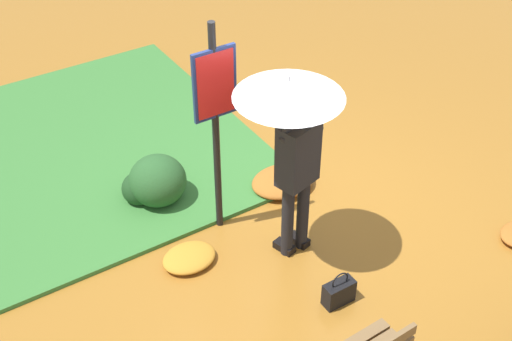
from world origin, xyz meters
TOP-DOWN VIEW (x-y plane):
  - ground_plane at (0.00, 0.00)m, footprint 18.00×18.00m
  - grass_verge at (1.89, -2.45)m, footprint 4.80×4.00m
  - person_with_umbrella at (0.31, 0.30)m, footprint 0.96×0.96m
  - info_sign_post at (0.67, -0.43)m, footprint 0.44×0.07m
  - handbag at (0.29, 1.09)m, footprint 0.30×0.14m
  - shrub_cluster at (1.07, -1.14)m, footprint 0.68×0.62m
  - leaf_pile_near_person at (-0.24, -0.59)m, footprint 0.74×0.59m
  - leaf_pile_by_bench at (1.21, -0.11)m, footprint 0.54×0.43m

SIDE VIEW (x-z plane):
  - ground_plane at x=0.00m, z-range 0.00..0.00m
  - grass_verge at x=1.89m, z-range 0.00..0.05m
  - leaf_pile_by_bench at x=1.21m, z-range 0.00..0.12m
  - leaf_pile_near_person at x=-0.24m, z-range 0.00..0.16m
  - handbag at x=0.29m, z-range -0.06..0.31m
  - shrub_cluster at x=1.07m, z-range -0.02..0.54m
  - info_sign_post at x=0.67m, z-range 0.29..2.59m
  - person_with_umbrella at x=0.31m, z-range 0.53..2.57m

